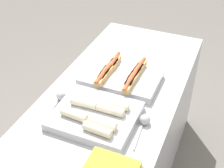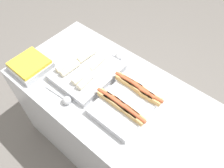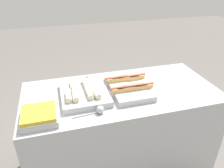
{
  "view_description": "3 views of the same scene",
  "coord_description": "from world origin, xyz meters",
  "px_view_note": "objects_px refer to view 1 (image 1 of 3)",
  "views": [
    {
      "loc": [
        -1.42,
        -0.56,
        2.03
      ],
      "look_at": [
        -0.08,
        0.0,
        0.94
      ],
      "focal_mm": 50.0,
      "sensor_mm": 36.0,
      "label": 1
    },
    {
      "loc": [
        0.48,
        -0.66,
        2.05
      ],
      "look_at": [
        -0.08,
        0.0,
        0.94
      ],
      "focal_mm": 35.0,
      "sensor_mm": 36.0,
      "label": 2
    },
    {
      "loc": [
        -0.51,
        -1.51,
        1.81
      ],
      "look_at": [
        -0.08,
        0.0,
        0.94
      ],
      "focal_mm": 35.0,
      "sensor_mm": 36.0,
      "label": 3
    }
  ],
  "objects_px": {
    "serving_spoon_near": "(145,121)",
    "tray_wraps": "(96,116)",
    "tray_hotdogs": "(121,76)",
    "serving_spoon_far": "(60,97)"
  },
  "relations": [
    {
      "from": "tray_hotdogs",
      "to": "tray_wraps",
      "type": "xyz_separation_m",
      "value": [
        -0.38,
        -0.0,
        -0.01
      ]
    },
    {
      "from": "serving_spoon_far",
      "to": "tray_hotdogs",
      "type": "bearing_deg",
      "value": -39.78
    },
    {
      "from": "tray_wraps",
      "to": "serving_spoon_near",
      "type": "xyz_separation_m",
      "value": [
        0.07,
        -0.25,
        -0.01
      ]
    },
    {
      "from": "tray_hotdogs",
      "to": "tray_wraps",
      "type": "distance_m",
      "value": 0.38
    },
    {
      "from": "tray_hotdogs",
      "to": "tray_wraps",
      "type": "height_order",
      "value": "tray_hotdogs"
    },
    {
      "from": "tray_hotdogs",
      "to": "serving_spoon_near",
      "type": "xyz_separation_m",
      "value": [
        -0.31,
        -0.26,
        -0.01
      ]
    },
    {
      "from": "serving_spoon_near",
      "to": "tray_wraps",
      "type": "bearing_deg",
      "value": 105.22
    },
    {
      "from": "tray_hotdogs",
      "to": "serving_spoon_near",
      "type": "bearing_deg",
      "value": -140.63
    },
    {
      "from": "tray_hotdogs",
      "to": "serving_spoon_far",
      "type": "bearing_deg",
      "value": 140.22
    },
    {
      "from": "tray_hotdogs",
      "to": "serving_spoon_far",
      "type": "height_order",
      "value": "tray_hotdogs"
    }
  ]
}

